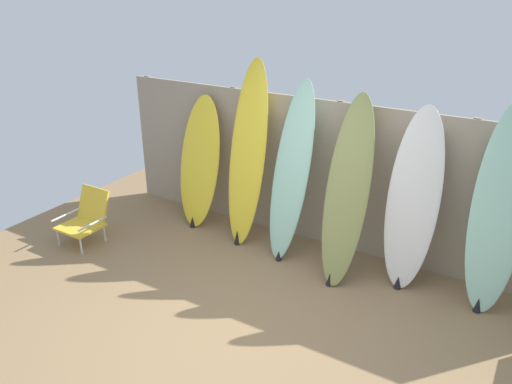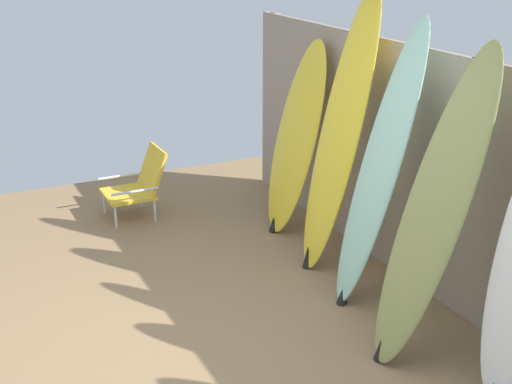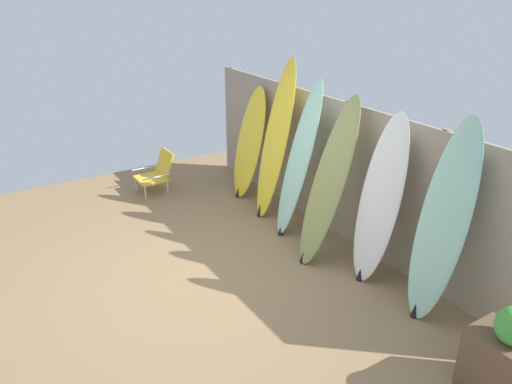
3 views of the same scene
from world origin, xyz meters
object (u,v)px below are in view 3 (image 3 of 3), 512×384
surfboard_white_4 (380,201)px  surfboard_seafoam_5 (443,223)px  surfboard_olive_3 (329,182)px  beach_chair (157,172)px  surfboard_yellow_0 (249,144)px  surfboard_yellow_1 (276,141)px  planter_box (507,362)px  surfboard_seafoam_2 (299,160)px

surfboard_white_4 → surfboard_seafoam_5: 0.80m
surfboard_olive_3 → beach_chair: 3.25m
surfboard_yellow_0 → surfboard_yellow_1: bearing=-2.6°
surfboard_seafoam_5 → planter_box: bearing=-22.2°
surfboard_yellow_0 → planter_box: bearing=-5.3°
surfboard_seafoam_2 → surfboard_seafoam_5: surfboard_seafoam_2 is taller
surfboard_white_4 → planter_box: size_ratio=2.20×
surfboard_yellow_0 → surfboard_seafoam_5: size_ratio=0.83×
surfboard_yellow_1 → surfboard_olive_3: bearing=-6.7°
surfboard_yellow_0 → surfboard_yellow_1: size_ratio=0.77×
surfboard_seafoam_2 → planter_box: surfboard_seafoam_2 is taller
surfboard_seafoam_2 → beach_chair: size_ratio=3.17×
surfboard_yellow_1 → beach_chair: surfboard_yellow_1 is taller
surfboard_yellow_0 → surfboard_olive_3: (2.11, -0.19, 0.14)m
surfboard_yellow_1 → planter_box: surfboard_yellow_1 is taller
surfboard_yellow_0 → surfboard_seafoam_5: 3.57m
surfboard_olive_3 → surfboard_seafoam_5: surfboard_seafoam_5 is taller
surfboard_white_4 → surfboard_seafoam_5: size_ratio=0.94×
surfboard_yellow_0 → surfboard_seafoam_5: (3.57, 0.02, 0.17)m
surfboard_yellow_0 → planter_box: 4.71m
beach_chair → surfboard_yellow_0: bearing=58.6°
surfboard_seafoam_2 → planter_box: 3.36m
surfboard_yellow_1 → surfboard_seafoam_5: size_ratio=1.08×
surfboard_seafoam_5 → planter_box: size_ratio=2.35×
surfboard_yellow_1 → surfboard_seafoam_5: (2.80, 0.05, -0.08)m
surfboard_seafoam_5 → beach_chair: 4.68m
surfboard_yellow_0 → surfboard_seafoam_5: bearing=0.2°
surfboard_yellow_1 → surfboard_seafoam_5: surfboard_yellow_1 is taller
surfboard_yellow_1 → planter_box: (3.90, -0.40, -0.73)m
surfboard_yellow_0 → surfboard_white_4: size_ratio=0.89×
surfboard_olive_3 → surfboard_seafoam_5: bearing=8.2°
surfboard_seafoam_5 → surfboard_white_4: bearing=-177.5°
beach_chair → surfboard_olive_3: bearing=24.3°
surfboard_yellow_1 → surfboard_white_4: (2.00, 0.02, -0.15)m
surfboard_yellow_1 → surfboard_seafoam_2: (0.63, -0.06, -0.08)m
surfboard_yellow_0 → surfboard_yellow_1: 0.81m
surfboard_olive_3 → planter_box: bearing=-5.4°
surfboard_seafoam_5 → planter_box: (1.10, -0.45, -0.65)m
beach_chair → surfboard_seafoam_2: bearing=31.4°
beach_chair → planter_box: planter_box is taller
surfboard_olive_3 → surfboard_white_4: (0.65, 0.17, -0.03)m
planter_box → surfboard_seafoam_5: bearing=157.8°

